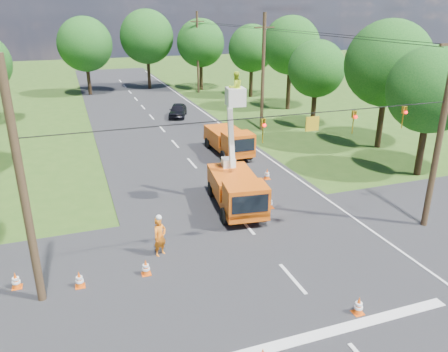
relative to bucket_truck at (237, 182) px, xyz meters
name	(u,v)px	position (x,y,z in m)	size (l,w,h in m)	color
ground	(175,144)	(-0.28, 12.96, -1.55)	(140.00, 140.00, 0.00)	#2E5018
road_main	(175,144)	(-0.28, 12.96, -1.55)	(12.00, 100.00, 0.06)	black
road_cross	(271,255)	(-0.28, -5.04, -1.55)	(56.00, 10.00, 0.07)	black
stop_bar	(337,331)	(-0.28, -10.24, -1.55)	(9.00, 0.45, 0.02)	silver
edge_line	(240,138)	(5.32, 12.96, -1.55)	(0.12, 90.00, 0.02)	silver
bucket_truck	(237,182)	(0.00, 0.00, 0.00)	(2.86, 5.96, 7.33)	#D4550E
second_truck	(229,140)	(2.92, 9.07, -0.45)	(2.32, 5.67, 2.11)	#D4550E
ground_worker	(160,237)	(-4.91, -3.39, -0.63)	(0.67, 0.44, 1.83)	orange
distant_car	(178,110)	(2.28, 22.27, -0.88)	(1.58, 3.93, 1.34)	black
traffic_cone_1	(359,306)	(0.91, -9.73, -1.19)	(0.38, 0.38, 0.71)	#ED540C
traffic_cone_2	(270,202)	(1.74, -0.60, -1.19)	(0.38, 0.38, 0.71)	#ED540C
traffic_cone_3	(267,174)	(3.44, 3.44, -1.19)	(0.38, 0.38, 0.71)	#ED540C
traffic_cone_4	(146,267)	(-5.80, -4.72, -1.19)	(0.38, 0.38, 0.71)	#ED540C
traffic_cone_5	(79,279)	(-8.40, -4.70, -1.19)	(0.38, 0.38, 0.71)	#ED540C
traffic_cone_6	(16,280)	(-10.73, -3.94, -1.19)	(0.38, 0.38, 0.71)	#ED540C
pole_right_near	(441,127)	(8.22, -5.04, 3.56)	(1.80, 0.30, 10.00)	#4C3823
pole_right_mid	(263,72)	(8.22, 14.96, 3.56)	(1.80, 0.30, 10.00)	#4C3823
pole_right_far	(198,52)	(8.22, 34.96, 3.56)	(1.80, 0.30, 10.00)	#4C3823
pole_left	(23,190)	(-9.78, -5.04, 2.95)	(0.30, 0.30, 9.00)	#4C3823
signal_span	(326,122)	(1.94, -5.05, 4.33)	(18.00, 0.29, 1.07)	black
tree_right_a	(431,90)	(13.22, 0.96, 4.02)	(5.40, 5.40, 8.28)	#382616
tree_right_b	(388,64)	(14.72, 6.96, 4.89)	(6.40, 6.40, 9.65)	#382616
tree_right_c	(317,69)	(12.92, 13.96, 3.77)	(5.00, 5.00, 7.83)	#382616
tree_right_d	(291,46)	(14.52, 21.96, 5.13)	(6.00, 6.00, 9.70)	#382616
tree_right_e	(252,48)	(13.52, 29.96, 4.26)	(5.60, 5.60, 8.63)	#382616
tree_far_a	(85,44)	(-5.28, 37.96, 4.64)	(6.60, 6.60, 9.50)	#382616
tree_far_b	(147,37)	(2.72, 39.96, 5.26)	(7.00, 7.00, 10.32)	#382616
tree_far_c	(201,43)	(9.22, 36.96, 4.52)	(6.20, 6.20, 9.18)	#382616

